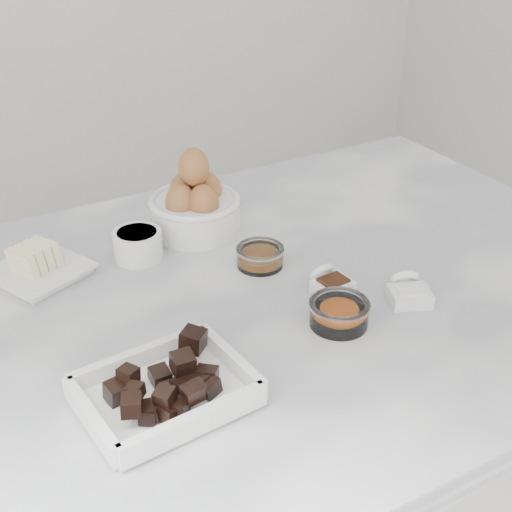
{
  "coord_description": "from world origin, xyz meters",
  "views": [
    {
      "loc": [
        -0.42,
        -0.74,
        1.49
      ],
      "look_at": [
        0.02,
        0.03,
        0.98
      ],
      "focal_mm": 50.0,
      "sensor_mm": 36.0,
      "label": 1
    }
  ],
  "objects": [
    {
      "name": "butter_plate",
      "position": [
        -0.25,
        0.2,
        0.96
      ],
      "size": [
        0.16,
        0.16,
        0.05
      ],
      "color": "white",
      "rests_on": "marble_slab"
    },
    {
      "name": "honey_bowl",
      "position": [
        0.05,
        0.06,
        0.96
      ],
      "size": [
        0.07,
        0.07,
        0.03
      ],
      "color": "white",
      "rests_on": "marble_slab"
    },
    {
      "name": "zest_bowl",
      "position": [
        0.06,
        -0.12,
        0.96
      ],
      "size": [
        0.08,
        0.08,
        0.04
      ],
      "color": "white",
      "rests_on": "marble_slab"
    },
    {
      "name": "egg_bowl",
      "position": [
        0.01,
        0.21,
        0.99
      ],
      "size": [
        0.15,
        0.15,
        0.14
      ],
      "color": "white",
      "rests_on": "marble_slab"
    },
    {
      "name": "marble_slab",
      "position": [
        0.0,
        0.0,
        0.92
      ],
      "size": [
        1.2,
        0.8,
        0.04
      ],
      "primitive_type": "cube",
      "color": "silver",
      "rests_on": "cabinet"
    },
    {
      "name": "vanilla_spoon",
      "position": [
        0.1,
        -0.05,
        0.95
      ],
      "size": [
        0.06,
        0.07,
        0.04
      ],
      "color": "white",
      "rests_on": "marble_slab"
    },
    {
      "name": "chocolate_dish",
      "position": [
        -0.2,
        -0.15,
        0.96
      ],
      "size": [
        0.2,
        0.16,
        0.05
      ],
      "color": "white",
      "rests_on": "marble_slab"
    },
    {
      "name": "sugar_ramekin",
      "position": [
        -0.1,
        0.18,
        0.96
      ],
      "size": [
        0.08,
        0.08,
        0.05
      ],
      "color": "white",
      "rests_on": "marble_slab"
    },
    {
      "name": "salt_spoon",
      "position": [
        0.18,
        -0.12,
        0.95
      ],
      "size": [
        0.07,
        0.08,
        0.04
      ],
      "color": "white",
      "rests_on": "marble_slab"
    }
  ]
}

